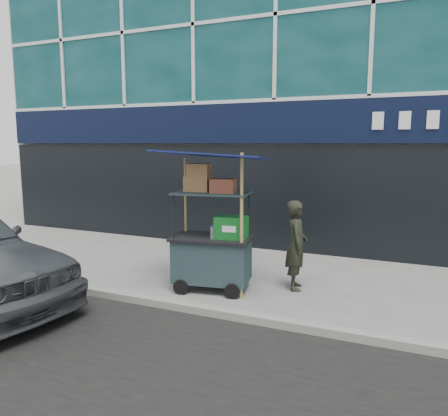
% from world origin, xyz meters
% --- Properties ---
extents(ground, '(80.00, 80.00, 0.00)m').
position_xyz_m(ground, '(0.00, 0.00, 0.00)').
color(ground, slate).
rests_on(ground, ground).
extents(curb, '(80.00, 0.18, 0.12)m').
position_xyz_m(curb, '(0.00, -0.20, 0.06)').
color(curb, gray).
rests_on(curb, ground).
extents(building, '(16.00, 6.20, 12.00)m').
position_xyz_m(building, '(0.00, 6.95, 6.02)').
color(building, slate).
rests_on(building, ground).
extents(vendor_cart, '(1.93, 1.51, 2.36)m').
position_xyz_m(vendor_cart, '(-0.08, 0.83, 0.83)').
color(vendor_cart, '#1B2A2F').
rests_on(vendor_cart, ground).
extents(vendor_man, '(0.50, 0.63, 1.51)m').
position_xyz_m(vendor_man, '(1.19, 1.43, 0.76)').
color(vendor_man, black).
rests_on(vendor_man, ground).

